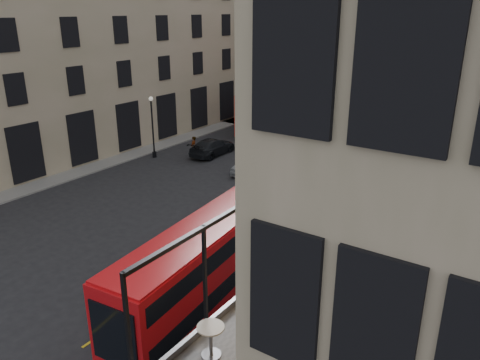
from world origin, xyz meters
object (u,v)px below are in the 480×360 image
Objects in this scene: car_c at (212,147)px; pedestrian_a at (269,127)px; pedestrian_e at (194,147)px; cafe_table_near at (211,336)px; pedestrian_b at (321,125)px; pedestrian_d at (456,149)px; street_lamp_a at (153,131)px; cafe_table_mid at (277,283)px; bus_near at (201,267)px; cafe_chair_b at (319,312)px; car_a at (253,162)px; traffic_light_far at (238,113)px; cafe_chair_c at (325,308)px; cyclist at (234,228)px; cafe_chair_d at (377,243)px; car_b at (336,142)px; bicycle at (301,203)px; street_lamp_b at (346,113)px; bus_far at (270,106)px; traffic_light_near at (280,189)px; pedestrian_c at (406,124)px.

car_c is 2.56× the size of pedestrian_a.
cafe_table_near reaches higher than pedestrian_e.
pedestrian_d is (13.44, -1.76, 0.02)m from pedestrian_b.
street_lamp_a is at bearing -92.97° from pedestrian_a.
street_lamp_a is 1.05× the size of car_c.
cafe_table_near reaches higher than cafe_table_mid.
street_lamp_a is 0.52× the size of bus_near.
cafe_chair_b is (20.47, -22.05, 4.14)m from car_c.
pedestrian_e is (2.94, 1.85, -1.44)m from street_lamp_a.
car_a is 2.64× the size of pedestrian_b.
traffic_light_far is 1.93× the size of pedestrian_a.
traffic_light_far is 20.40m from pedestrian_d.
pedestrian_d is 32.88m from cafe_chair_c.
street_lamp_a is 31.18m from cafe_table_near.
cafe_chair_b is (9.43, -9.57, 4.04)m from cyclist.
bus_near is 11.51× the size of cafe_chair_c.
cafe_chair_d is (1.49, 7.20, -0.26)m from cafe_table_near.
cafe_table_near is at bearing -103.16° from car_b.
bus_near is at bearing -176.65° from bicycle.
cafe_chair_d is at bearing 90.54° from cafe_chair_b.
pedestrian_d reaches higher than car_c.
street_lamp_b is 7.92m from bus_far.
traffic_light_near is 22.56m from street_lamp_b.
pedestrian_d is at bearing 27.10° from pedestrian_a.
pedestrian_b is at bearing 108.93° from traffic_light_near.
pedestrian_a is 10.04m from pedestrian_e.
pedestrian_d is at bearing 91.28° from cafe_table_near.
street_lamp_a reaches higher than traffic_light_near.
cafe_table_near is (6.88, -18.32, 4.73)m from bicycle.
street_lamp_a is 1.00× the size of street_lamp_b.
cafe_table_mid is 0.75× the size of cafe_chair_d.
cafe_chair_d is (8.38, -11.12, 4.47)m from bicycle.
street_lamp_a is 2.90× the size of pedestrian_d.
car_b is 2.52× the size of pedestrian_c.
traffic_light_near is 0.71× the size of street_lamp_b.
traffic_light_near is 17.09m from street_lamp_a.
car_b is 2.43× the size of pedestrian_d.
cafe_chair_b is at bearing 71.62° from pedestrian_c.
cafe_chair_b reaches higher than street_lamp_b.
cyclist is 0.91× the size of pedestrian_d.
bus_near is 7.90m from cafe_chair_c.
pedestrian_a is 1.07× the size of pedestrian_d.
car_b is 20.35m from cyclist.
pedestrian_a is at bearing 123.05° from cafe_chair_c.
pedestrian_c is 1.95× the size of cafe_chair_b.
traffic_light_far is 32.78m from cafe_chair_d.
bus_near is 36.60m from pedestrian_c.
cafe_chair_d is (9.38, -4.98, 4.03)m from cyclist.
bus_far is 38.03m from cafe_table_mid.
cafe_chair_c is at bearing -125.43° from cyclist.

